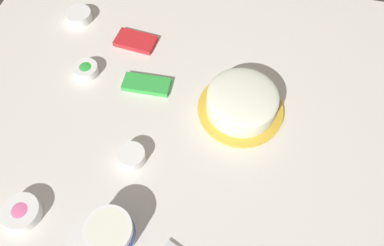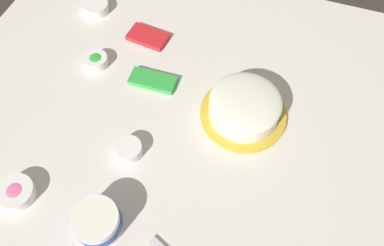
{
  "view_description": "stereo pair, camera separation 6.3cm",
  "coord_description": "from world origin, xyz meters",
  "px_view_note": "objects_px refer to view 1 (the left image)",
  "views": [
    {
      "loc": [
        0.19,
        -0.47,
        0.94
      ],
      "look_at": [
        0.07,
        0.05,
        0.04
      ],
      "focal_mm": 33.18,
      "sensor_mm": 36.0,
      "label": 1
    },
    {
      "loc": [
        0.25,
        -0.46,
        0.94
      ],
      "look_at": [
        0.07,
        0.05,
        0.04
      ],
      "focal_mm": 33.18,
      "sensor_mm": 36.0,
      "label": 2
    }
  ],
  "objects_px": {
    "sprinkle_bowl_yellow": "(79,16)",
    "candy_box_lower": "(135,41)",
    "sprinkle_bowl_pink": "(22,212)",
    "frosted_cake": "(242,103)",
    "candy_box_upper": "(146,84)",
    "sprinkle_bowl_blue": "(132,156)",
    "sprinkle_bowl_green": "(86,69)",
    "frosting_tub": "(110,232)"
  },
  "relations": [
    {
      "from": "sprinkle_bowl_yellow",
      "to": "candy_box_lower",
      "type": "relative_size",
      "value": 0.67
    },
    {
      "from": "sprinkle_bowl_green",
      "to": "candy_box_upper",
      "type": "relative_size",
      "value": 0.51
    },
    {
      "from": "sprinkle_bowl_pink",
      "to": "sprinkle_bowl_yellow",
      "type": "distance_m",
      "value": 0.74
    },
    {
      "from": "frosted_cake",
      "to": "candy_box_upper",
      "type": "bearing_deg",
      "value": 174.87
    },
    {
      "from": "sprinkle_bowl_green",
      "to": "sprinkle_bowl_blue",
      "type": "height_order",
      "value": "sprinkle_bowl_blue"
    },
    {
      "from": "candy_box_lower",
      "to": "sprinkle_bowl_blue",
      "type": "bearing_deg",
      "value": -68.01
    },
    {
      "from": "sprinkle_bowl_green",
      "to": "candy_box_lower",
      "type": "height_order",
      "value": "sprinkle_bowl_green"
    },
    {
      "from": "sprinkle_bowl_green",
      "to": "sprinkle_bowl_yellow",
      "type": "relative_size",
      "value": 0.84
    },
    {
      "from": "frosting_tub",
      "to": "sprinkle_bowl_pink",
      "type": "height_order",
      "value": "frosting_tub"
    },
    {
      "from": "sprinkle_bowl_pink",
      "to": "candy_box_upper",
      "type": "relative_size",
      "value": 0.65
    },
    {
      "from": "frosting_tub",
      "to": "candy_box_upper",
      "type": "relative_size",
      "value": 0.8
    },
    {
      "from": "frosted_cake",
      "to": "candy_box_lower",
      "type": "relative_size",
      "value": 1.92
    },
    {
      "from": "frosted_cake",
      "to": "sprinkle_bowl_yellow",
      "type": "xyz_separation_m",
      "value": [
        -0.65,
        0.27,
        -0.03
      ]
    },
    {
      "from": "frosted_cake",
      "to": "sprinkle_bowl_pink",
      "type": "relative_size",
      "value": 2.7
    },
    {
      "from": "frosted_cake",
      "to": "sprinkle_bowl_green",
      "type": "relative_size",
      "value": 3.4
    },
    {
      "from": "candy_box_upper",
      "to": "sprinkle_bowl_yellow",
      "type": "bearing_deg",
      "value": 141.52
    },
    {
      "from": "sprinkle_bowl_blue",
      "to": "sprinkle_bowl_yellow",
      "type": "height_order",
      "value": "sprinkle_bowl_blue"
    },
    {
      "from": "frosting_tub",
      "to": "sprinkle_bowl_blue",
      "type": "relative_size",
      "value": 1.58
    },
    {
      "from": "sprinkle_bowl_pink",
      "to": "sprinkle_bowl_yellow",
      "type": "height_order",
      "value": "sprinkle_bowl_pink"
    },
    {
      "from": "sprinkle_bowl_blue",
      "to": "sprinkle_bowl_yellow",
      "type": "xyz_separation_m",
      "value": [
        -0.37,
        0.51,
        -0.0
      ]
    },
    {
      "from": "frosted_cake",
      "to": "sprinkle_bowl_pink",
      "type": "xyz_separation_m",
      "value": [
        -0.52,
        -0.45,
        -0.02
      ]
    },
    {
      "from": "sprinkle_bowl_green",
      "to": "candy_box_lower",
      "type": "relative_size",
      "value": 0.56
    },
    {
      "from": "sprinkle_bowl_pink",
      "to": "candy_box_lower",
      "type": "relative_size",
      "value": 0.71
    },
    {
      "from": "frosting_tub",
      "to": "sprinkle_bowl_green",
      "type": "relative_size",
      "value": 1.55
    },
    {
      "from": "sprinkle_bowl_blue",
      "to": "sprinkle_bowl_yellow",
      "type": "relative_size",
      "value": 0.82
    },
    {
      "from": "frosted_cake",
      "to": "sprinkle_bowl_green",
      "type": "xyz_separation_m",
      "value": [
        -0.53,
        0.04,
        -0.03
      ]
    },
    {
      "from": "sprinkle_bowl_green",
      "to": "sprinkle_bowl_blue",
      "type": "relative_size",
      "value": 1.02
    },
    {
      "from": "frosted_cake",
      "to": "sprinkle_bowl_yellow",
      "type": "relative_size",
      "value": 2.85
    },
    {
      "from": "sprinkle_bowl_blue",
      "to": "sprinkle_bowl_pink",
      "type": "distance_m",
      "value": 0.32
    },
    {
      "from": "frosting_tub",
      "to": "sprinkle_bowl_pink",
      "type": "distance_m",
      "value": 0.25
    },
    {
      "from": "frosted_cake",
      "to": "sprinkle_bowl_yellow",
      "type": "distance_m",
      "value": 0.7
    },
    {
      "from": "sprinkle_bowl_yellow",
      "to": "sprinkle_bowl_green",
      "type": "bearing_deg",
      "value": -62.93
    },
    {
      "from": "frosting_tub",
      "to": "sprinkle_bowl_pink",
      "type": "bearing_deg",
      "value": 179.23
    },
    {
      "from": "sprinkle_bowl_yellow",
      "to": "candy_box_upper",
      "type": "height_order",
      "value": "sprinkle_bowl_yellow"
    },
    {
      "from": "sprinkle_bowl_pink",
      "to": "candy_box_upper",
      "type": "xyz_separation_m",
      "value": [
        0.2,
        0.48,
        -0.01
      ]
    },
    {
      "from": "sprinkle_bowl_green",
      "to": "candy_box_upper",
      "type": "distance_m",
      "value": 0.21
    },
    {
      "from": "candy_box_lower",
      "to": "candy_box_upper",
      "type": "relative_size",
      "value": 0.91
    },
    {
      "from": "sprinkle_bowl_pink",
      "to": "candy_box_upper",
      "type": "distance_m",
      "value": 0.52
    },
    {
      "from": "frosting_tub",
      "to": "sprinkle_bowl_blue",
      "type": "bearing_deg",
      "value": 94.05
    },
    {
      "from": "sprinkle_bowl_green",
      "to": "sprinkle_bowl_pink",
      "type": "relative_size",
      "value": 0.79
    },
    {
      "from": "frosting_tub",
      "to": "candy_box_upper",
      "type": "height_order",
      "value": "frosting_tub"
    },
    {
      "from": "sprinkle_bowl_pink",
      "to": "frosted_cake",
      "type": "bearing_deg",
      "value": 41.26
    }
  ]
}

